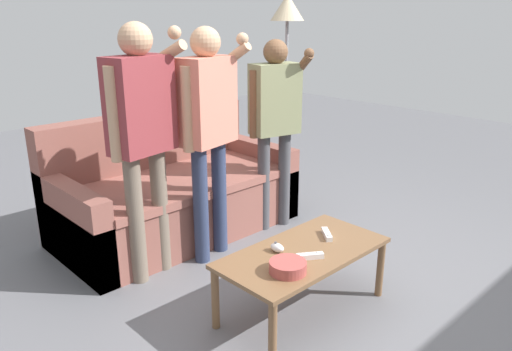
{
  "coord_description": "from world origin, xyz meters",
  "views": [
    {
      "loc": [
        -2.2,
        -1.71,
        1.66
      ],
      "look_at": [
        -0.21,
        0.38,
        0.71
      ],
      "focal_mm": 34.66,
      "sensor_mm": 36.0,
      "label": 1
    }
  ],
  "objects_px": {
    "player_right": "(275,113)",
    "game_remote_wand_far": "(310,256)",
    "game_remote_nunchuk": "(277,248)",
    "floor_lamp": "(287,29)",
    "player_center": "(208,119)",
    "coffee_table": "(303,258)",
    "game_remote_wand_near": "(327,234)",
    "snack_bowl": "(288,267)",
    "couch": "(173,193)",
    "player_left": "(142,124)"
  },
  "relations": [
    {
      "from": "player_right",
      "to": "game_remote_wand_far",
      "type": "distance_m",
      "value": 1.42
    },
    {
      "from": "player_right",
      "to": "game_remote_nunchuk",
      "type": "bearing_deg",
      "value": -134.93
    },
    {
      "from": "game_remote_nunchuk",
      "to": "floor_lamp",
      "type": "relative_size",
      "value": 0.05
    },
    {
      "from": "floor_lamp",
      "to": "player_center",
      "type": "bearing_deg",
      "value": -159.12
    },
    {
      "from": "coffee_table",
      "to": "player_center",
      "type": "xyz_separation_m",
      "value": [
        0.06,
        0.91,
        0.66
      ]
    },
    {
      "from": "game_remote_nunchuk",
      "to": "game_remote_wand_near",
      "type": "height_order",
      "value": "game_remote_nunchuk"
    },
    {
      "from": "player_center",
      "to": "game_remote_wand_near",
      "type": "distance_m",
      "value": 1.08
    },
    {
      "from": "game_remote_nunchuk",
      "to": "player_center",
      "type": "distance_m",
      "value": 1.02
    },
    {
      "from": "floor_lamp",
      "to": "game_remote_wand_near",
      "type": "bearing_deg",
      "value": -128.61
    },
    {
      "from": "coffee_table",
      "to": "player_center",
      "type": "distance_m",
      "value": 1.13
    },
    {
      "from": "coffee_table",
      "to": "snack_bowl",
      "type": "bearing_deg",
      "value": -156.75
    },
    {
      "from": "couch",
      "to": "player_center",
      "type": "relative_size",
      "value": 1.15
    },
    {
      "from": "player_center",
      "to": "couch",
      "type": "bearing_deg",
      "value": 83.04
    },
    {
      "from": "snack_bowl",
      "to": "game_remote_nunchuk",
      "type": "xyz_separation_m",
      "value": [
        0.13,
        0.2,
        -0.01
      ]
    },
    {
      "from": "snack_bowl",
      "to": "player_right",
      "type": "relative_size",
      "value": 0.13
    },
    {
      "from": "player_center",
      "to": "player_right",
      "type": "bearing_deg",
      "value": 4.4
    },
    {
      "from": "game_remote_wand_near",
      "to": "floor_lamp",
      "type": "bearing_deg",
      "value": 51.39
    },
    {
      "from": "snack_bowl",
      "to": "player_center",
      "type": "distance_m",
      "value": 1.21
    },
    {
      "from": "player_right",
      "to": "game_remote_wand_near",
      "type": "relative_size",
      "value": 10.43
    },
    {
      "from": "floor_lamp",
      "to": "player_center",
      "type": "distance_m",
      "value": 1.47
    },
    {
      "from": "player_center",
      "to": "game_remote_wand_near",
      "type": "xyz_separation_m",
      "value": [
        0.18,
        -0.89,
        -0.6
      ]
    },
    {
      "from": "game_remote_wand_far",
      "to": "coffee_table",
      "type": "bearing_deg",
      "value": 62.34
    },
    {
      "from": "floor_lamp",
      "to": "player_left",
      "type": "distance_m",
      "value": 1.86
    },
    {
      "from": "game_remote_nunchuk",
      "to": "game_remote_wand_near",
      "type": "bearing_deg",
      "value": -11.3
    },
    {
      "from": "snack_bowl",
      "to": "game_remote_wand_far",
      "type": "bearing_deg",
      "value": 4.77
    },
    {
      "from": "game_remote_nunchuk",
      "to": "snack_bowl",
      "type": "bearing_deg",
      "value": -122.68
    },
    {
      "from": "player_center",
      "to": "game_remote_wand_near",
      "type": "relative_size",
      "value": 11.16
    },
    {
      "from": "coffee_table",
      "to": "game_remote_wand_far",
      "type": "height_order",
      "value": "game_remote_wand_far"
    },
    {
      "from": "snack_bowl",
      "to": "game_remote_wand_far",
      "type": "xyz_separation_m",
      "value": [
        0.2,
        0.02,
        -0.01
      ]
    },
    {
      "from": "game_remote_nunchuk",
      "to": "player_right",
      "type": "relative_size",
      "value": 0.06
    },
    {
      "from": "player_left",
      "to": "game_remote_wand_near",
      "type": "height_order",
      "value": "player_left"
    },
    {
      "from": "couch",
      "to": "floor_lamp",
      "type": "bearing_deg",
      "value": -3.67
    },
    {
      "from": "snack_bowl",
      "to": "player_right",
      "type": "xyz_separation_m",
      "value": [
        1.0,
        1.07,
        0.51
      ]
    },
    {
      "from": "couch",
      "to": "floor_lamp",
      "type": "distance_m",
      "value": 1.73
    },
    {
      "from": "coffee_table",
      "to": "player_left",
      "type": "bearing_deg",
      "value": 112.23
    },
    {
      "from": "snack_bowl",
      "to": "game_remote_wand_near",
      "type": "xyz_separation_m",
      "value": [
        0.48,
        0.13,
        -0.01
      ]
    },
    {
      "from": "player_center",
      "to": "game_remote_nunchuk",
      "type": "bearing_deg",
      "value": -102.19
    },
    {
      "from": "game_remote_nunchuk",
      "to": "game_remote_wand_far",
      "type": "bearing_deg",
      "value": -69.37
    },
    {
      "from": "player_center",
      "to": "game_remote_wand_far",
      "type": "height_order",
      "value": "player_center"
    },
    {
      "from": "player_center",
      "to": "game_remote_wand_near",
      "type": "bearing_deg",
      "value": -78.67
    },
    {
      "from": "player_center",
      "to": "player_left",
      "type": "bearing_deg",
      "value": 172.25
    },
    {
      "from": "game_remote_nunchuk",
      "to": "player_left",
      "type": "distance_m",
      "value": 1.11
    },
    {
      "from": "game_remote_wand_near",
      "to": "snack_bowl",
      "type": "bearing_deg",
      "value": -165.09
    },
    {
      "from": "game_remote_nunchuk",
      "to": "floor_lamp",
      "type": "distance_m",
      "value": 2.25
    },
    {
      "from": "floor_lamp",
      "to": "player_center",
      "type": "relative_size",
      "value": 1.15
    },
    {
      "from": "game_remote_wand_near",
      "to": "player_center",
      "type": "bearing_deg",
      "value": 101.33
    },
    {
      "from": "coffee_table",
      "to": "snack_bowl",
      "type": "height_order",
      "value": "snack_bowl"
    },
    {
      "from": "player_center",
      "to": "game_remote_wand_near",
      "type": "height_order",
      "value": "player_center"
    },
    {
      "from": "player_left",
      "to": "player_right",
      "type": "distance_m",
      "value": 1.15
    },
    {
      "from": "coffee_table",
      "to": "player_center",
      "type": "bearing_deg",
      "value": 86.13
    }
  ]
}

